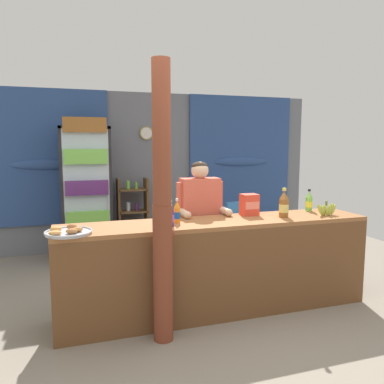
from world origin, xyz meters
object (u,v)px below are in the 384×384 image
timber_post (162,211)px  shopkeeper (200,212)px  stall_counter (222,258)px  banana_bunch (326,210)px  snack_box_crackers (249,205)px  soda_bottle_lime_soda (309,202)px  bottle_shelf_rack (133,214)px  soda_bottle_iced_tea (284,205)px  drink_fridge (86,185)px  soda_bottle_orange_soda (177,213)px  soda_bottle_grape_soda (171,215)px  plastic_lawn_chair (234,224)px  pastry_tray (68,232)px

timber_post → shopkeeper: timber_post is taller
stall_counter → banana_bunch: size_ratio=11.38×
timber_post → snack_box_crackers: bearing=28.1°
stall_counter → soda_bottle_lime_soda: (1.19, 0.30, 0.46)m
bottle_shelf_rack → soda_bottle_iced_tea: soda_bottle_iced_tea is taller
stall_counter → drink_fridge: size_ratio=1.54×
soda_bottle_iced_tea → shopkeeper: bearing=147.3°
timber_post → soda_bottle_orange_soda: bearing=60.2°
stall_counter → soda_bottle_grape_soda: soda_bottle_grape_soda is taller
bottle_shelf_rack → plastic_lawn_chair: bearing=-28.9°
stall_counter → snack_box_crackers: snack_box_crackers is taller
soda_bottle_orange_soda → stall_counter: bearing=-17.9°
bottle_shelf_rack → snack_box_crackers: size_ratio=5.11×
snack_box_crackers → banana_bunch: size_ratio=0.82×
stall_counter → shopkeeper: shopkeeper is taller
timber_post → plastic_lawn_chair: bearing=52.7°
drink_fridge → soda_bottle_iced_tea: drink_fridge is taller
drink_fridge → banana_bunch: size_ratio=7.41×
soda_bottle_lime_soda → snack_box_crackers: size_ratio=1.11×
plastic_lawn_chair → snack_box_crackers: size_ratio=3.80×
timber_post → soda_bottle_iced_tea: size_ratio=7.73×
stall_counter → soda_bottle_lime_soda: 1.31m
soda_bottle_lime_soda → shopkeeper: bearing=168.5°
timber_post → snack_box_crackers: size_ratio=10.50×
timber_post → pastry_tray: 0.82m
timber_post → bottle_shelf_rack: size_ratio=2.05×
stall_counter → shopkeeper: (-0.04, 0.55, 0.37)m
stall_counter → pastry_tray: pastry_tray is taller
soda_bottle_iced_tea → soda_bottle_grape_soda: 1.24m
pastry_tray → soda_bottle_lime_soda: bearing=7.3°
stall_counter → soda_bottle_lime_soda: size_ratio=12.53×
plastic_lawn_chair → shopkeeper: bearing=-127.9°
shopkeeper → soda_bottle_iced_tea: shopkeeper is taller
soda_bottle_lime_soda → banana_bunch: soda_bottle_lime_soda is taller
shopkeeper → soda_bottle_iced_tea: 0.90m
drink_fridge → banana_bunch: bearing=-43.2°
bottle_shelf_rack → soda_bottle_iced_tea: 2.80m
timber_post → plastic_lawn_chair: 2.70m
soda_bottle_lime_soda → pastry_tray: size_ratio=0.63×
pastry_tray → stall_counter: bearing=1.3°
soda_bottle_lime_soda → soda_bottle_orange_soda: 1.61m
soda_bottle_grape_soda → timber_post: bearing=-116.8°
drink_fridge → soda_bottle_orange_soda: drink_fridge is taller
timber_post → snack_box_crackers: timber_post is taller
plastic_lawn_chair → stall_counter: bearing=-117.3°
timber_post → soda_bottle_grape_soda: bearing=63.2°
stall_counter → pastry_tray: (-1.42, -0.03, 0.38)m
soda_bottle_iced_tea → soda_bottle_orange_soda: 1.14m
bottle_shelf_rack → snack_box_crackers: (0.90, -2.27, 0.45)m
bottle_shelf_rack → stall_counter: bearing=-79.6°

